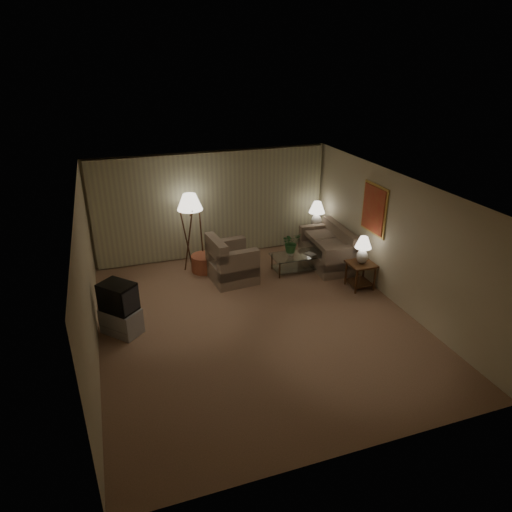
{
  "coord_description": "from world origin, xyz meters",
  "views": [
    {
      "loc": [
        -2.5,
        -7.31,
        4.89
      ],
      "look_at": [
        0.19,
        0.6,
        1.12
      ],
      "focal_mm": 32.0,
      "sensor_mm": 36.0,
      "label": 1
    }
  ],
  "objects": [
    {
      "name": "crt_tv",
      "position": [
        -2.55,
        0.43,
        0.77
      ],
      "size": [
        1.07,
        1.07,
        0.54
      ],
      "primitive_type": "cube",
      "rotation": [
        0.0,
        0.0,
        -0.82
      ],
      "color": "black",
      "rests_on": "tv_cabinet"
    },
    {
      "name": "book",
      "position": [
        1.88,
        1.73,
        0.42
      ],
      "size": [
        0.25,
        0.29,
        0.02
      ],
      "primitive_type": "imported",
      "rotation": [
        0.0,
        0.0,
        0.34
      ],
      "color": "olive",
      "rests_on": "coffee_table"
    },
    {
      "name": "ground",
      "position": [
        0.0,
        0.0,
        0.0
      ],
      "size": [
        7.0,
        7.0,
        0.0
      ],
      "primitive_type": "plane",
      "color": "#A27259",
      "rests_on": "ground"
    },
    {
      "name": "table_lamp_near",
      "position": [
        2.65,
        0.58,
        0.97
      ],
      "size": [
        0.37,
        0.37,
        0.63
      ],
      "color": "silver",
      "rests_on": "side_table_near"
    },
    {
      "name": "ottoman",
      "position": [
        -0.48,
        2.55,
        0.2
      ],
      "size": [
        0.69,
        0.69,
        0.4
      ],
      "primitive_type": "cylinder",
      "rotation": [
        0.0,
        0.0,
        -0.14
      ],
      "color": "#B05C3B",
      "rests_on": "ground"
    },
    {
      "name": "armchair",
      "position": [
        0.04,
        1.87,
        0.43
      ],
      "size": [
        1.19,
        1.15,
        0.85
      ],
      "rotation": [
        0.0,
        0.0,
        1.67
      ],
      "color": "#816C5C",
      "rests_on": "ground"
    },
    {
      "name": "flowers",
      "position": [
        1.48,
        1.83,
        0.81
      ],
      "size": [
        0.49,
        0.45,
        0.48
      ],
      "primitive_type": "imported",
      "rotation": [
        0.0,
        0.0,
        0.17
      ],
      "color": "#2E6830",
      "rests_on": "vase"
    },
    {
      "name": "side_table_far",
      "position": [
        2.65,
        2.9,
        0.4
      ],
      "size": [
        0.51,
        0.42,
        0.6
      ],
      "color": "#321A0D",
      "rests_on": "ground"
    },
    {
      "name": "vase",
      "position": [
        1.48,
        1.83,
        0.49
      ],
      "size": [
        0.16,
        0.16,
        0.15
      ],
      "primitive_type": "imported",
      "rotation": [
        0.0,
        0.0,
        0.09
      ],
      "color": "white",
      "rests_on": "coffee_table"
    },
    {
      "name": "floor_lamp",
      "position": [
        -0.68,
        2.88,
        0.97
      ],
      "size": [
        0.6,
        0.6,
        1.86
      ],
      "color": "#321A0D",
      "rests_on": "ground"
    },
    {
      "name": "room_shell",
      "position": [
        0.02,
        1.51,
        1.75
      ],
      "size": [
        6.04,
        7.02,
        2.72
      ],
      "color": "beige",
      "rests_on": "ground"
    },
    {
      "name": "side_table_near",
      "position": [
        2.65,
        0.58,
        0.41
      ],
      "size": [
        0.56,
        0.56,
        0.6
      ],
      "color": "#321A0D",
      "rests_on": "ground"
    },
    {
      "name": "tv_cabinet",
      "position": [
        -2.55,
        0.43,
        0.25
      ],
      "size": [
        1.16,
        1.16,
        0.5
      ],
      "primitive_type": "cube",
      "rotation": [
        0.0,
        0.0,
        -0.82
      ],
      "color": "#9C9C9E",
      "rests_on": "ground"
    },
    {
      "name": "coffee_table",
      "position": [
        1.63,
        1.83,
        0.28
      ],
      "size": [
        1.2,
        0.65,
        0.41
      ],
      "color": "silver",
      "rests_on": "ground"
    },
    {
      "name": "sofa",
      "position": [
        2.5,
        1.93,
        0.38
      ],
      "size": [
        1.8,
        1.03,
        0.76
      ],
      "rotation": [
        0.0,
        0.0,
        -1.62
      ],
      "color": "#816C5C",
      "rests_on": "ground"
    },
    {
      "name": "table_lamp_far",
      "position": [
        2.65,
        2.9,
        1.03
      ],
      "size": [
        0.42,
        0.42,
        0.73
      ],
      "color": "silver",
      "rests_on": "side_table_far"
    }
  ]
}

